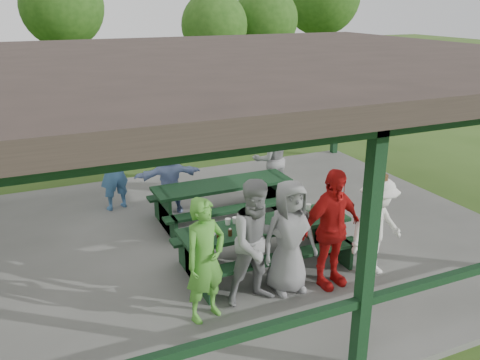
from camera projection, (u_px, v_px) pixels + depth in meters
name	position (u px, v px, depth m)	size (l,w,h in m)	color
ground	(230.00, 242.00, 9.25)	(90.00, 90.00, 0.00)	#315019
concrete_slab	(230.00, 239.00, 9.23)	(10.00, 8.00, 0.10)	#61615C
pavilion_structure	(228.00, 65.00, 8.18)	(10.60, 8.60, 3.24)	black
picnic_table_near	(265.00, 239.00, 8.06)	(2.75, 1.39, 0.75)	black
picnic_table_far	(223.00, 196.00, 9.82)	(2.67, 1.39, 0.75)	black
table_setting	(267.00, 220.00, 8.01)	(2.37, 0.45, 0.10)	white
contestant_green	(205.00, 260.00, 6.62)	(0.63, 0.41, 1.72)	#4E9E32
contestant_grey_left	(258.00, 243.00, 6.98)	(0.89, 0.69, 1.83)	gray
contestant_grey_mid	(289.00, 237.00, 7.28)	(0.83, 0.54, 1.71)	gray
contestant_red	(331.00, 229.00, 7.40)	(1.07, 0.45, 1.83)	#AC1211
contestant_white_fedora	(377.00, 227.00, 7.73)	(1.10, 0.74, 1.64)	white
spectator_lblue	(169.00, 178.00, 10.07)	(1.35, 0.43, 1.45)	#8FA5DD
spectator_blue	(113.00, 170.00, 10.21)	(0.61, 0.40, 1.68)	teal
spectator_grey	(271.00, 159.00, 10.83)	(0.83, 0.65, 1.72)	gray
pickup_truck	(222.00, 96.00, 18.56)	(2.77, 6.01, 1.67)	silver
farm_trailer	(78.00, 124.00, 15.30)	(3.61, 1.67, 1.26)	navy
tree_left	(62.00, 6.00, 22.52)	(3.67, 3.67, 5.73)	#362315
tree_mid	(214.00, 26.00, 22.37)	(2.93, 2.93, 4.57)	#362315
tree_right	(265.00, 20.00, 24.01)	(3.09, 3.09, 4.83)	#362315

